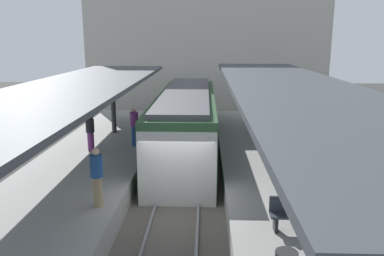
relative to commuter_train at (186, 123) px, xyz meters
name	(u,v)px	position (x,y,z in m)	size (l,w,h in m)	color
ground_plane	(176,219)	(0.00, -6.86, -1.73)	(80.00, 80.00, 0.00)	#383835
platform_left	(61,203)	(-3.80, -6.86, -1.23)	(4.40, 28.00, 1.00)	#9E9E99
platform_right	(294,206)	(3.80, -6.86, -1.23)	(4.40, 28.00, 1.00)	#9E9E99
track_ballast	(176,216)	(0.00, -6.86, -1.63)	(3.20, 28.00, 0.20)	#59544C
rail_near_side	(154,211)	(-0.72, -6.86, -1.46)	(0.08, 28.00, 0.14)	slate
rail_far_side	(198,211)	(0.72, -6.86, -1.46)	(0.08, 28.00, 0.14)	slate
commuter_train	(186,123)	(0.00, 0.00, 0.00)	(2.78, 12.76, 3.10)	#2D5633
canopy_left	(68,90)	(-3.80, -5.46, 2.29)	(4.18, 21.00, 3.14)	#333335
canopy_right	(291,87)	(3.80, -5.46, 2.44)	(4.18, 21.00, 3.29)	#333335
platform_bench	(297,213)	(3.28, -9.38, -0.26)	(1.40, 0.41, 0.86)	black
platform_sign	(312,130)	(4.71, -5.09, 0.90)	(0.90, 0.08, 2.21)	#262628
passenger_near_bench	(134,126)	(-2.27, -1.66, 0.20)	(0.36, 0.36, 1.78)	navy
passenger_mid_platform	(90,132)	(-4.02, -2.53, 0.12)	(0.36, 0.36, 1.63)	#7A337A
passenger_far_end	(97,176)	(-2.16, -8.14, 0.19)	(0.36, 0.36, 1.76)	#998460
station_building_backdrop	(206,42)	(0.96, 13.14, 3.77)	(18.00, 6.00, 11.00)	beige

